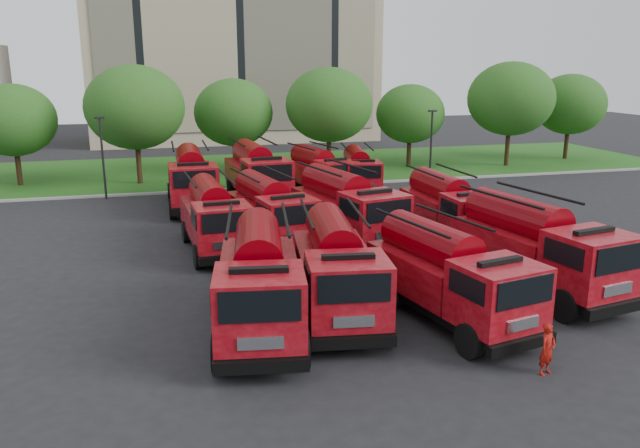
# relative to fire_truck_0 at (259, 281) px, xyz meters

# --- Properties ---
(ground) EXTENTS (140.00, 140.00, 0.00)m
(ground) POSITION_rel_fire_truck_0_xyz_m (3.91, 4.94, -1.67)
(ground) COLOR black
(ground) RESTS_ON ground
(lawn) EXTENTS (70.00, 16.00, 0.12)m
(lawn) POSITION_rel_fire_truck_0_xyz_m (3.91, 30.94, -1.61)
(lawn) COLOR #1C5215
(lawn) RESTS_ON ground
(curb) EXTENTS (70.00, 0.30, 0.14)m
(curb) POSITION_rel_fire_truck_0_xyz_m (3.91, 22.84, -1.60)
(curb) COLOR gray
(curb) RESTS_ON ground
(apartment_building) EXTENTS (30.00, 14.18, 25.00)m
(apartment_building) POSITION_rel_fire_truck_0_xyz_m (5.91, 52.87, 10.83)
(apartment_building) COLOR tan
(apartment_building) RESTS_ON ground
(tree_1) EXTENTS (5.71, 5.71, 6.98)m
(tree_1) POSITION_rel_fire_truck_0_xyz_m (-12.09, 27.94, 2.88)
(tree_1) COLOR #382314
(tree_1) RESTS_ON ground
(tree_2) EXTENTS (6.72, 6.72, 8.22)m
(tree_2) POSITION_rel_fire_truck_0_xyz_m (-4.09, 26.44, 3.69)
(tree_2) COLOR #382314
(tree_2) RESTS_ON ground
(tree_3) EXTENTS (5.88, 5.88, 7.19)m
(tree_3) POSITION_rel_fire_truck_0_xyz_m (2.91, 28.94, 3.02)
(tree_3) COLOR #382314
(tree_3) RESTS_ON ground
(tree_4) EXTENTS (6.55, 6.55, 8.01)m
(tree_4) POSITION_rel_fire_truck_0_xyz_m (9.91, 27.44, 3.55)
(tree_4) COLOR #382314
(tree_4) RESTS_ON ground
(tree_5) EXTENTS (5.46, 5.46, 6.68)m
(tree_5) POSITION_rel_fire_truck_0_xyz_m (16.91, 28.44, 2.68)
(tree_5) COLOR #382314
(tree_5) RESTS_ON ground
(tree_6) EXTENTS (6.89, 6.89, 8.42)m
(tree_6) POSITION_rel_fire_truck_0_xyz_m (24.91, 26.94, 3.82)
(tree_6) COLOR #382314
(tree_6) RESTS_ON ground
(tree_7) EXTENTS (6.05, 6.05, 7.39)m
(tree_7) POSITION_rel_fire_truck_0_xyz_m (31.91, 28.94, 3.15)
(tree_7) COLOR #382314
(tree_7) RESTS_ON ground
(lamp_post_0) EXTENTS (0.60, 0.25, 5.11)m
(lamp_post_0) POSITION_rel_fire_truck_0_xyz_m (-6.09, 22.14, 1.23)
(lamp_post_0) COLOR black
(lamp_post_0) RESTS_ON ground
(lamp_post_1) EXTENTS (0.60, 0.25, 5.11)m
(lamp_post_1) POSITION_rel_fire_truck_0_xyz_m (15.91, 22.14, 1.23)
(lamp_post_1) COLOR black
(lamp_post_1) RESTS_ON ground
(fire_truck_0) EXTENTS (3.59, 7.57, 3.31)m
(fire_truck_0) POSITION_rel_fire_truck_0_xyz_m (0.00, 0.00, 0.00)
(fire_truck_0) COLOR black
(fire_truck_0) RESTS_ON ground
(fire_truck_1) EXTENTS (3.40, 7.35, 3.22)m
(fire_truck_1) POSITION_rel_fire_truck_0_xyz_m (2.73, 0.70, -0.04)
(fire_truck_1) COLOR black
(fire_truck_1) RESTS_ON ground
(fire_truck_2) EXTENTS (3.70, 7.23, 3.14)m
(fire_truck_2) POSITION_rel_fire_truck_0_xyz_m (6.13, -0.75, -0.09)
(fire_truck_2) COLOR black
(fire_truck_2) RESTS_ON ground
(fire_truck_3) EXTENTS (3.82, 7.76, 3.38)m
(fire_truck_3) POSITION_rel_fire_truck_0_xyz_m (10.52, 0.99, 0.04)
(fire_truck_3) COLOR black
(fire_truck_3) RESTS_ON ground
(fire_truck_4) EXTENTS (2.84, 6.91, 3.08)m
(fire_truck_4) POSITION_rel_fire_truck_0_xyz_m (-0.54, 9.32, -0.12)
(fire_truck_4) COLOR black
(fire_truck_4) RESTS_ON ground
(fire_truck_5) EXTENTS (3.51, 7.12, 3.10)m
(fire_truck_5) POSITION_rel_fire_truck_0_xyz_m (2.11, 9.77, -0.11)
(fire_truck_5) COLOR black
(fire_truck_5) RESTS_ON ground
(fire_truck_6) EXTENTS (4.05, 7.76, 3.37)m
(fire_truck_6) POSITION_rel_fire_truck_0_xyz_m (5.63, 8.99, 0.03)
(fire_truck_6) COLOR black
(fire_truck_6) RESTS_ON ground
(fire_truck_7) EXTENTS (2.63, 6.83, 3.08)m
(fire_truck_7) POSITION_rel_fire_truck_0_xyz_m (10.56, 8.38, -0.12)
(fire_truck_7) COLOR black
(fire_truck_7) RESTS_ON ground
(fire_truck_8) EXTENTS (2.84, 7.58, 3.44)m
(fire_truck_8) POSITION_rel_fire_truck_0_xyz_m (-0.96, 18.39, 0.06)
(fire_truck_8) COLOR black
(fire_truck_8) RESTS_ON ground
(fire_truck_9) EXTENTS (3.26, 7.89, 3.51)m
(fire_truck_9) POSITION_rel_fire_truck_0_xyz_m (2.98, 18.96, 0.10)
(fire_truck_9) COLOR black
(fire_truck_9) RESTS_ON ground
(fire_truck_10) EXTENTS (3.61, 6.91, 3.00)m
(fire_truck_10) POSITION_rel_fire_truck_0_xyz_m (7.18, 19.96, -0.16)
(fire_truck_10) COLOR black
(fire_truck_10) RESTS_ON ground
(fire_truck_11) EXTENTS (3.28, 6.63, 2.89)m
(fire_truck_11) POSITION_rel_fire_truck_0_xyz_m (9.72, 19.62, -0.21)
(fire_truck_11) COLOR black
(fire_truck_11) RESTS_ON ground
(firefighter_0) EXTENTS (0.65, 0.58, 1.48)m
(firefighter_0) POSITION_rel_fire_truck_0_xyz_m (7.13, -4.82, -1.67)
(firefighter_0) COLOR #9D130C
(firefighter_0) RESTS_ON ground
(firefighter_1) EXTENTS (0.87, 0.73, 1.56)m
(firefighter_1) POSITION_rel_fire_truck_0_xyz_m (6.10, -2.43, -1.67)
(firefighter_1) COLOR #9D130C
(firefighter_1) RESTS_ON ground
(firefighter_2) EXTENTS (0.94, 1.26, 1.91)m
(firefighter_2) POSITION_rel_fire_truck_0_xyz_m (12.66, -0.61, -1.67)
(firefighter_2) COLOR black
(firefighter_2) RESTS_ON ground
(firefighter_3) EXTENTS (1.22, 0.77, 1.75)m
(firefighter_3) POSITION_rel_fire_truck_0_xyz_m (12.53, 1.64, -1.67)
(firefighter_3) COLOR black
(firefighter_3) RESTS_ON ground
(firefighter_4) EXTENTS (0.98, 1.03, 1.76)m
(firefighter_4) POSITION_rel_fire_truck_0_xyz_m (1.20, 1.59, -1.67)
(firefighter_4) COLOR black
(firefighter_4) RESTS_ON ground
(firefighter_5) EXTENTS (1.60, 1.27, 1.59)m
(firefighter_5) POSITION_rel_fire_truck_0_xyz_m (12.51, 9.44, -1.67)
(firefighter_5) COLOR #9D130C
(firefighter_5) RESTS_ON ground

